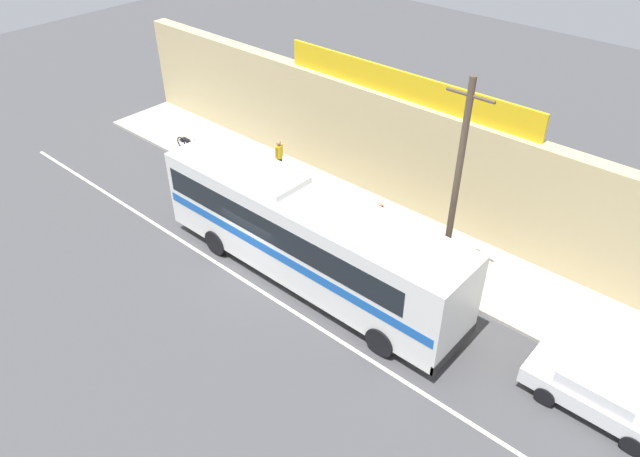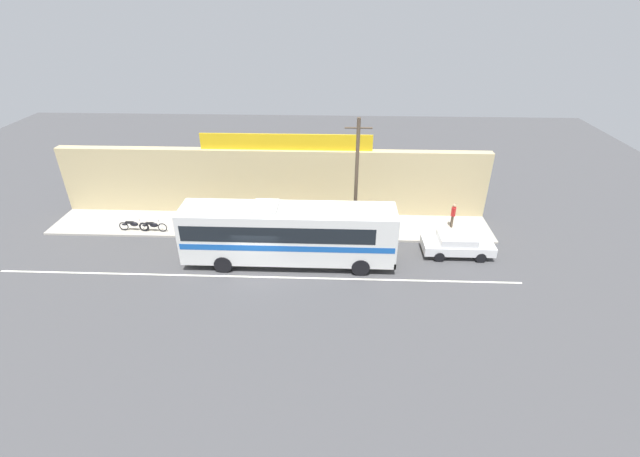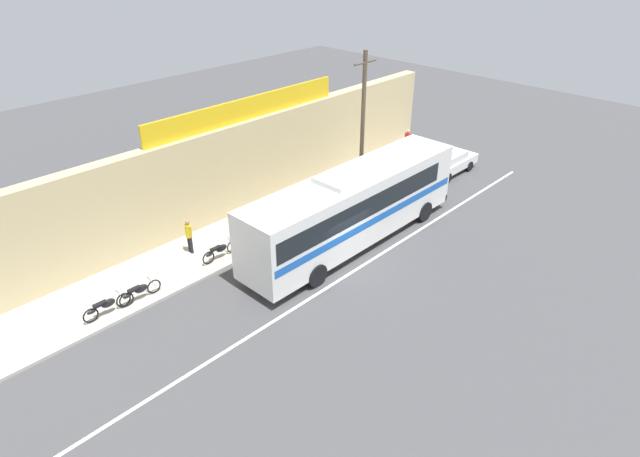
{
  "view_description": "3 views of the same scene",
  "coord_description": "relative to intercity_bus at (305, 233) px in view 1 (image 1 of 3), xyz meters",
  "views": [
    {
      "loc": [
        13.26,
        -11.57,
        14.45
      ],
      "look_at": [
        1.96,
        1.3,
        2.14
      ],
      "focal_mm": 33.49,
      "sensor_mm": 36.0,
      "label": 1
    },
    {
      "loc": [
        4.45,
        -21.0,
        14.52
      ],
      "look_at": [
        3.57,
        1.56,
        1.93
      ],
      "focal_mm": 24.4,
      "sensor_mm": 36.0,
      "label": 2
    },
    {
      "loc": [
        -15.08,
        -13.19,
        13.33
      ],
      "look_at": [
        -0.78,
        0.57,
        1.93
      ],
      "focal_mm": 29.85,
      "sensor_mm": 36.0,
      "label": 3
    }
  ],
  "objects": [
    {
      "name": "ground_plane",
      "position": [
        -1.67,
        -0.83,
        -2.07
      ],
      "size": [
        70.0,
        70.0,
        0.0
      ],
      "primitive_type": "plane",
      "color": "#444447"
    },
    {
      "name": "sidewalk_slab",
      "position": [
        -1.67,
        4.37,
        -2.0
      ],
      "size": [
        30.0,
        3.6,
        0.14
      ],
      "primitive_type": "cube",
      "color": "#A8A399",
      "rests_on": "ground_plane"
    },
    {
      "name": "storefront_facade",
      "position": [
        -1.67,
        6.52,
        0.33
      ],
      "size": [
        30.0,
        0.7,
        4.8
      ],
      "primitive_type": "cube",
      "color": "tan",
      "rests_on": "ground_plane"
    },
    {
      "name": "storefront_billboard",
      "position": [
        -0.63,
        6.52,
        3.28
      ],
      "size": [
        11.71,
        0.12,
        1.1
      ],
      "primitive_type": "cube",
      "color": "gold",
      "rests_on": "storefront_facade"
    },
    {
      "name": "road_center_stripe",
      "position": [
        -1.67,
        -1.63,
        -2.06
      ],
      "size": [
        30.0,
        0.14,
        0.01
      ],
      "primitive_type": "cube",
      "color": "silver",
      "rests_on": "ground_plane"
    },
    {
      "name": "intercity_bus",
      "position": [
        0.0,
        0.0,
        0.0
      ],
      "size": [
        12.39,
        2.64,
        3.78
      ],
      "color": "silver",
      "rests_on": "ground_plane"
    },
    {
      "name": "parked_car",
      "position": [
        10.31,
        1.27,
        -1.33
      ],
      "size": [
        4.26,
        1.92,
        1.37
      ],
      "color": "silver",
      "rests_on": "ground_plane"
    },
    {
      "name": "utility_pole",
      "position": [
        4.04,
        2.9,
        2.14
      ],
      "size": [
        1.6,
        0.22,
        7.87
      ],
      "color": "brown",
      "rests_on": "sidewalk_slab"
    },
    {
      "name": "motorcycle_black",
      "position": [
        -9.38,
        3.12,
        -1.5
      ],
      "size": [
        1.84,
        0.56,
        0.94
      ],
      "color": "black",
      "rests_on": "sidewalk_slab"
    },
    {
      "name": "motorcycle_red",
      "position": [
        -10.76,
        3.19,
        -1.5
      ],
      "size": [
        1.96,
        0.56,
        0.94
      ],
      "color": "black",
      "rests_on": "sidewalk_slab"
    },
    {
      "name": "motorcycle_purple",
      "position": [
        -5.29,
        3.27,
        -1.5
      ],
      "size": [
        1.96,
        0.56,
        0.94
      ],
      "color": "black",
      "rests_on": "sidewalk_slab"
    },
    {
      "name": "pedestrian_near_shop",
      "position": [
        -5.92,
        4.67,
        -0.94
      ],
      "size": [
        0.3,
        0.48,
        1.7
      ],
      "color": "black",
      "rests_on": "sidewalk_slab"
    },
    {
      "name": "pedestrian_by_curb",
      "position": [
        0.63,
        3.58,
        -0.93
      ],
      "size": [
        0.3,
        0.48,
        1.71
      ],
      "color": "brown",
      "rests_on": "sidewalk_slab"
    }
  ]
}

